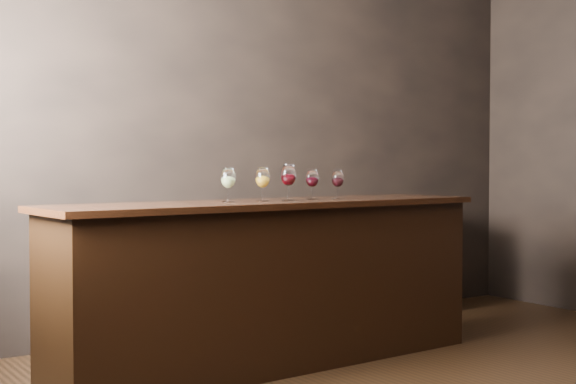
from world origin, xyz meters
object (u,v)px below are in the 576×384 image
glass_white (228,179)px  glass_red_b (312,179)px  back_bar_shelf (325,267)px  glass_red_a (288,176)px  glass_amber (263,178)px  bar_counter (272,286)px  glass_red_c (338,179)px

glass_white → glass_red_b: glass_white is taller
back_bar_shelf → glass_red_a: (-0.90, -0.86, 0.71)m
glass_white → glass_amber: (0.21, -0.03, 0.00)m
glass_red_a → glass_red_b: (0.21, 0.04, -0.02)m
glass_red_a → glass_white: bearing=176.9°
glass_amber → glass_red_a: size_ratio=0.92×
glass_red_a → glass_red_b: bearing=12.3°
bar_counter → glass_red_a: 0.67m
glass_red_a → glass_red_b: 0.21m
bar_counter → glass_white: bearing=175.3°
glass_red_b → glass_amber: bearing=-171.7°
glass_amber → glass_red_a: bearing=3.8°
back_bar_shelf → glass_red_c: bearing=-121.8°
back_bar_shelf → glass_red_b: bearing=-130.7°
back_bar_shelf → glass_red_c: size_ratio=12.89×
glass_red_a → glass_red_c: glass_red_a is taller
glass_white → back_bar_shelf: bearing=32.6°
glass_amber → glass_red_b: glass_amber is taller
glass_amber → back_bar_shelf: bearing=38.5°
back_bar_shelf → glass_amber: 1.56m
glass_red_c → glass_amber: bearing=-176.5°
back_bar_shelf → glass_red_c: 1.19m
bar_counter → glass_amber: (-0.08, -0.03, 0.65)m
glass_red_b → glass_red_a: bearing=-167.7°
bar_counter → back_bar_shelf: bearing=36.6°
glass_amber → glass_white: bearing=170.8°
bar_counter → back_bar_shelf: bar_counter is taller
bar_counter → glass_amber: size_ratio=13.54×
glass_red_a → glass_red_c: (0.39, 0.02, -0.02)m
bar_counter → glass_white: size_ratio=13.64×
glass_amber → glass_red_c: size_ratio=1.09×
back_bar_shelf → glass_red_b: size_ratio=12.51×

